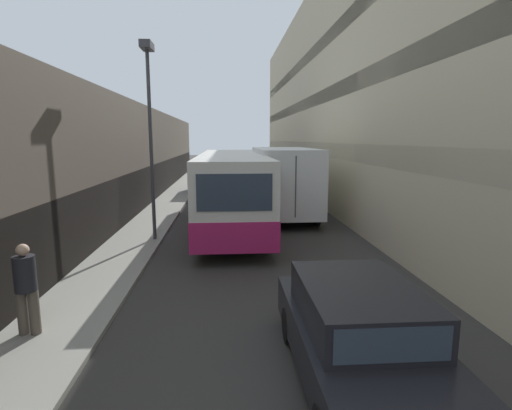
{
  "coord_description": "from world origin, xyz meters",
  "views": [
    {
      "loc": [
        -1.03,
        -0.67,
        3.57
      ],
      "look_at": [
        -0.15,
        11.15,
        1.6
      ],
      "focal_mm": 28.0,
      "sensor_mm": 36.0,
      "label": 1
    }
  ],
  "objects_px": {
    "car_hatchback": "(359,335)",
    "box_truck": "(282,180)",
    "street_lamp": "(149,105)",
    "bus": "(232,187)",
    "pedestrian": "(26,286)",
    "panel_van": "(210,176)"
  },
  "relations": [
    {
      "from": "pedestrian",
      "to": "car_hatchback",
      "type": "bearing_deg",
      "value": -17.32
    },
    {
      "from": "panel_van",
      "to": "pedestrian",
      "type": "height_order",
      "value": "panel_van"
    },
    {
      "from": "car_hatchback",
      "to": "box_truck",
      "type": "xyz_separation_m",
      "value": [
        0.69,
        13.21,
        0.93
      ]
    },
    {
      "from": "car_hatchback",
      "to": "bus",
      "type": "bearing_deg",
      "value": 98.52
    },
    {
      "from": "panel_van",
      "to": "pedestrian",
      "type": "distance_m",
      "value": 20.27
    },
    {
      "from": "street_lamp",
      "to": "bus",
      "type": "bearing_deg",
      "value": 45.18
    },
    {
      "from": "bus",
      "to": "pedestrian",
      "type": "relative_size",
      "value": 7.15
    },
    {
      "from": "bus",
      "to": "pedestrian",
      "type": "distance_m",
      "value": 10.34
    },
    {
      "from": "car_hatchback",
      "to": "pedestrian",
      "type": "relative_size",
      "value": 2.64
    },
    {
      "from": "box_truck",
      "to": "street_lamp",
      "type": "xyz_separation_m",
      "value": [
        -5.13,
        -4.66,
        3.02
      ]
    },
    {
      "from": "car_hatchback",
      "to": "panel_van",
      "type": "xyz_separation_m",
      "value": [
        -3.0,
        21.82,
        0.36
      ]
    },
    {
      "from": "car_hatchback",
      "to": "box_truck",
      "type": "relative_size",
      "value": 0.54
    },
    {
      "from": "car_hatchback",
      "to": "panel_van",
      "type": "height_order",
      "value": "panel_van"
    },
    {
      "from": "car_hatchback",
      "to": "box_truck",
      "type": "height_order",
      "value": "box_truck"
    },
    {
      "from": "car_hatchback",
      "to": "bus",
      "type": "distance_m",
      "value": 11.47
    },
    {
      "from": "pedestrian",
      "to": "street_lamp",
      "type": "distance_m",
      "value": 7.85
    },
    {
      "from": "box_truck",
      "to": "pedestrian",
      "type": "height_order",
      "value": "box_truck"
    },
    {
      "from": "panel_van",
      "to": "car_hatchback",
      "type": "bearing_deg",
      "value": -82.17
    },
    {
      "from": "car_hatchback",
      "to": "bus",
      "type": "xyz_separation_m",
      "value": [
        -1.7,
        11.31,
        0.84
      ]
    },
    {
      "from": "car_hatchback",
      "to": "pedestrian",
      "type": "bearing_deg",
      "value": 162.68
    },
    {
      "from": "pedestrian",
      "to": "box_truck",
      "type": "bearing_deg",
      "value": 61.88
    },
    {
      "from": "bus",
      "to": "box_truck",
      "type": "xyz_separation_m",
      "value": [
        2.38,
        1.9,
        0.09
      ]
    }
  ]
}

